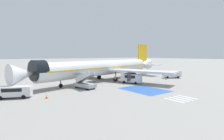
{
  "coord_description": "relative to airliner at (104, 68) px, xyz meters",
  "views": [
    {
      "loc": [
        -24.04,
        -39.09,
        6.98
      ],
      "look_at": [
        4.65,
        -0.02,
        2.8
      ],
      "focal_mm": 28.0,
      "sensor_mm": 36.0,
      "label": 1
    }
  ],
  "objects": [
    {
      "name": "service_van_2",
      "position": [
        19.63,
        -7.66,
        -2.21
      ],
      "size": [
        5.35,
        4.57,
        2.16
      ],
      "rotation": [
        0.0,
        0.0,
        4.1
      ],
      "color": "silver",
      "rests_on": "ground_plane"
    },
    {
      "name": "boarding_stairs_forward",
      "position": [
        -9.58,
        -6.97,
        -2.54
      ],
      "size": [
        3.26,
        5.53,
        3.81
      ],
      "rotation": [
        0.0,
        0.0,
        0.24
      ],
      "color": "#ADB2BA",
      "rests_on": "ground_plane"
    },
    {
      "name": "apron_walkway_bar_1",
      "position": [
        -1.82,
        -23.86,
        -3.5
      ],
      "size": [
        0.44,
        3.6,
        0.01
      ],
      "primitive_type": "cube",
      "color": "silver",
      "rests_on": "ground_plane"
    },
    {
      "name": "traffic_cone_0",
      "position": [
        15.0,
        -9.02,
        -3.17
      ],
      "size": [
        0.6,
        0.6,
        0.66
      ],
      "color": "orange",
      "rests_on": "ground_plane"
    },
    {
      "name": "ground_crew_2",
      "position": [
        6.43,
        -4.38,
        -2.54
      ],
      "size": [
        0.27,
        0.45,
        1.68
      ],
      "rotation": [
        0.0,
        0.0,
        1.67
      ],
      "color": "#2D2D33",
      "rests_on": "ground_plane"
    },
    {
      "name": "apron_leadline_yellow",
      "position": [
        -0.62,
        -0.15,
        -3.5
      ],
      "size": [
        79.26,
        19.18,
        0.01
      ],
      "primitive_type": "cube",
      "rotation": [
        0.0,
        0.0,
        1.81
      ],
      "color": "gold",
      "rests_on": "ground_plane"
    },
    {
      "name": "service_van_0",
      "position": [
        2.72,
        -7.89,
        -2.15
      ],
      "size": [
        3.62,
        5.32,
        2.27
      ],
      "rotation": [
        0.0,
        0.0,
        0.4
      ],
      "color": "silver",
      "rests_on": "ground_plane"
    },
    {
      "name": "airliner",
      "position": [
        0.0,
        0.0,
        0.0
      ],
      "size": [
        47.42,
        36.27,
        10.71
      ],
      "rotation": [
        0.0,
        0.0,
        1.81
      ],
      "color": "silver",
      "rests_on": "ground_plane"
    },
    {
      "name": "apron_stand_patch_blue",
      "position": [
        -0.62,
        -15.33,
        -3.5
      ],
      "size": [
        6.77,
        9.34,
        0.01
      ],
      "primitive_type": "cube",
      "color": "#2856A8",
      "rests_on": "ground_plane"
    },
    {
      "name": "traffic_cone_1",
      "position": [
        -18.52,
        -11.04,
        -3.22
      ],
      "size": [
        0.52,
        0.52,
        0.57
      ],
      "color": "orange",
      "rests_on": "ground_plane"
    },
    {
      "name": "ground_crew_1",
      "position": [
        3.11,
        -3.59,
        -2.41
      ],
      "size": [
        0.43,
        0.49,
        1.88
      ],
      "rotation": [
        0.0,
        0.0,
        4.13
      ],
      "color": "#2D2D33",
      "rests_on": "ground_plane"
    },
    {
      "name": "ground_plane",
      "position": [
        -2.33,
        -0.37,
        -3.51
      ],
      "size": [
        600.0,
        600.0,
        0.0
      ],
      "primitive_type": "plane",
      "color": "gray"
    },
    {
      "name": "apron_walkway_bar_3",
      "position": [
        0.58,
        -23.86,
        -3.5
      ],
      "size": [
        0.44,
        3.6,
        0.01
      ],
      "primitive_type": "cube",
      "color": "silver",
      "rests_on": "ground_plane"
    },
    {
      "name": "apron_walkway_bar_0",
      "position": [
        -3.02,
        -23.86,
        -3.5
      ],
      "size": [
        0.44,
        3.6,
        0.01
      ],
      "primitive_type": "cube",
      "color": "silver",
      "rests_on": "ground_plane"
    },
    {
      "name": "fuel_tanker",
      "position": [
        6.36,
        26.67,
        -1.81
      ],
      "size": [
        3.39,
        9.65,
        3.37
      ],
      "rotation": [
        0.0,
        0.0,
        0.1
      ],
      "color": "#38383D",
      "rests_on": "ground_plane"
    },
    {
      "name": "apron_walkway_bar_2",
      "position": [
        -0.62,
        -23.86,
        -3.5
      ],
      "size": [
        0.44,
        3.6,
        0.01
      ],
      "primitive_type": "cube",
      "color": "silver",
      "rests_on": "ground_plane"
    },
    {
      "name": "service_van_1",
      "position": [
        -22.73,
        -7.5,
        -2.36
      ],
      "size": [
        5.73,
        3.99,
        1.89
      ],
      "rotation": [
        0.0,
        0.0,
        4.3
      ],
      "color": "silver",
      "rests_on": "ground_plane"
    },
    {
      "name": "ground_crew_0",
      "position": [
        0.41,
        -4.43,
        -2.52
      ],
      "size": [
        0.48,
        0.34,
        1.72
      ],
      "rotation": [
        0.0,
        0.0,
        2.87
      ],
      "color": "#2D2D33",
      "rests_on": "ground_plane"
    }
  ]
}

